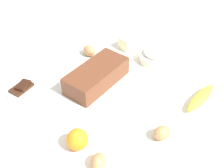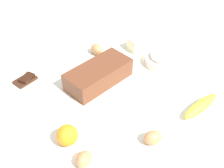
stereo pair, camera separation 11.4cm
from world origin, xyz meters
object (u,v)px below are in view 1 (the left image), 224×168
at_px(flour_bowl, 155,55).
at_px(egg_near_butter, 162,133).
at_px(banana, 201,98).
at_px(loaf_pan, 97,75).
at_px(orange_fruit, 77,139).
at_px(chocolate_plate, 22,89).
at_px(egg_beside_bowl, 89,51).
at_px(butter_block, 129,42).
at_px(egg_loose, 98,161).

height_order(flour_bowl, egg_near_butter, flour_bowl).
bearing_deg(flour_bowl, banana, -106.60).
xyz_separation_m(loaf_pan, orange_fruit, (-0.27, -0.20, -0.01)).
bearing_deg(egg_near_butter, chocolate_plate, 110.97).
relative_size(loaf_pan, flour_bowl, 1.96).
bearing_deg(egg_near_butter, loaf_pan, 83.98).
bearing_deg(banana, loaf_pan, 120.05).
bearing_deg(banana, egg_beside_bowl, 100.25).
xyz_separation_m(butter_block, egg_beside_bowl, (-0.18, 0.09, -0.01)).
relative_size(egg_near_butter, egg_loose, 1.05).
xyz_separation_m(flour_bowl, banana, (-0.09, -0.30, -0.01)).
distance_m(orange_fruit, egg_beside_bowl, 0.53).
xyz_separation_m(egg_loose, chocolate_plate, (0.02, 0.48, -0.01)).
bearing_deg(orange_fruit, egg_loose, -91.24).
height_order(loaf_pan, flour_bowl, loaf_pan).
relative_size(flour_bowl, egg_beside_bowl, 2.21).
relative_size(banana, butter_block, 2.11).
distance_m(loaf_pan, egg_beside_bowl, 0.21).
xyz_separation_m(butter_block, chocolate_plate, (-0.55, 0.09, -0.02)).
xyz_separation_m(loaf_pan, egg_beside_bowl, (0.11, 0.18, -0.02)).
bearing_deg(orange_fruit, flour_bowl, 13.01).
xyz_separation_m(banana, orange_fruit, (-0.48, 0.17, 0.02)).
height_order(egg_beside_bowl, egg_loose, egg_beside_bowl).
xyz_separation_m(egg_beside_bowl, chocolate_plate, (-0.36, 0.00, -0.01)).
distance_m(orange_fruit, egg_near_butter, 0.28).
height_order(flour_bowl, chocolate_plate, flour_bowl).
bearing_deg(egg_near_butter, flour_bowl, 41.74).
relative_size(egg_beside_bowl, egg_loose, 1.11).
bearing_deg(flour_bowl, loaf_pan, 167.65).
bearing_deg(butter_block, egg_near_butter, -126.20).
xyz_separation_m(flour_bowl, chocolate_plate, (-0.55, 0.24, -0.02)).
bearing_deg(loaf_pan, flour_bowl, -19.83).
bearing_deg(loaf_pan, butter_block, 9.24).
height_order(loaf_pan, butter_block, loaf_pan).
bearing_deg(chocolate_plate, egg_loose, -92.26).
height_order(butter_block, chocolate_plate, butter_block).
bearing_deg(orange_fruit, egg_near_butter, -37.23).
bearing_deg(egg_beside_bowl, egg_loose, -128.60).
distance_m(flour_bowl, butter_block, 0.15).
height_order(orange_fruit, butter_block, orange_fruit).
height_order(flour_bowl, butter_block, flour_bowl).
xyz_separation_m(flour_bowl, egg_loose, (-0.57, -0.23, -0.00)).
bearing_deg(loaf_pan, egg_near_butter, -103.50).
bearing_deg(egg_beside_bowl, egg_near_butter, -105.55).
xyz_separation_m(egg_near_butter, egg_beside_bowl, (0.15, 0.55, 0.00)).
bearing_deg(chocolate_plate, butter_block, -9.37).
xyz_separation_m(banana, egg_loose, (-0.48, 0.07, 0.00)).
relative_size(loaf_pan, orange_fruit, 4.02).
bearing_deg(butter_block, flour_bowl, -88.33).
bearing_deg(egg_loose, egg_beside_bowl, 51.40).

